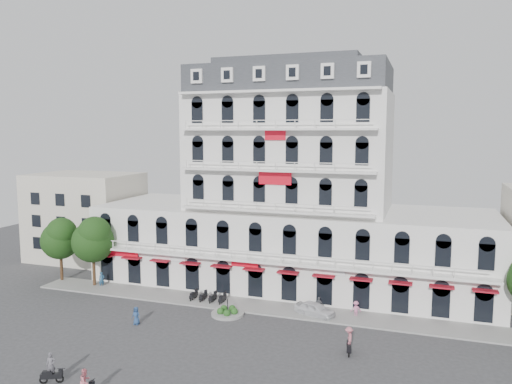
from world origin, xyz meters
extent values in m
plane|color=#38383A|center=(0.00, 0.00, 0.00)|extent=(120.00, 120.00, 0.00)
cube|color=gray|center=(0.00, 9.00, 0.08)|extent=(53.00, 4.00, 0.16)
cube|color=silver|center=(0.00, 18.00, 4.50)|extent=(45.00, 14.00, 9.00)
cube|color=silver|center=(0.00, 18.00, 15.50)|extent=(22.00, 12.00, 13.00)
cube|color=#2D3035|center=(0.00, 18.00, 23.50)|extent=(21.56, 11.76, 3.00)
cube|color=#2D3035|center=(0.00, 18.00, 25.40)|extent=(15.84, 8.64, 0.80)
cube|color=maroon|center=(0.00, 10.50, 3.50)|extent=(40.50, 1.00, 0.15)
cube|color=#B40B1B|center=(0.00, 11.88, 13.00)|extent=(3.50, 0.10, 1.40)
cube|color=beige|center=(-30.00, 20.00, 6.00)|extent=(14.00, 10.00, 12.00)
cylinder|color=gray|center=(-3.00, 6.00, 0.12)|extent=(3.20, 3.20, 0.24)
cylinder|color=black|center=(-3.00, 6.00, 0.90)|extent=(0.08, 0.08, 1.40)
sphere|color=#1D4A18|center=(-2.30, 6.00, 0.45)|extent=(0.70, 0.70, 0.70)
sphere|color=#1D4A18|center=(-2.78, 6.66, 0.45)|extent=(0.70, 0.70, 0.70)
sphere|color=#1D4A18|center=(-3.56, 6.42, 0.45)|extent=(0.70, 0.70, 0.70)
sphere|color=#1D4A18|center=(-3.57, 5.60, 0.45)|extent=(0.70, 0.70, 0.70)
sphere|color=#1D4A18|center=(-2.80, 5.33, 0.45)|extent=(0.70, 0.70, 0.70)
cylinder|color=#382314|center=(-26.00, 10.00, 1.76)|extent=(0.36, 0.36, 3.52)
sphere|color=#133310|center=(-26.00, 10.00, 4.96)|extent=(4.48, 4.48, 4.48)
sphere|color=#133310|center=(-25.50, 9.70, 6.00)|extent=(3.52, 3.52, 3.52)
sphere|color=#133310|center=(-26.40, 10.30, 5.60)|extent=(3.20, 3.20, 3.20)
cylinder|color=#382314|center=(-21.00, 9.50, 1.87)|extent=(0.36, 0.36, 3.74)
sphere|color=#133310|center=(-21.00, 9.50, 5.27)|extent=(4.76, 4.76, 4.76)
sphere|color=#133310|center=(-20.50, 9.20, 6.38)|extent=(3.74, 3.74, 3.74)
sphere|color=#133310|center=(-21.40, 9.80, 5.95)|extent=(3.40, 3.40, 3.40)
imported|color=silver|center=(5.10, 8.49, 0.69)|extent=(4.36, 2.81, 1.38)
cube|color=black|center=(-9.82, -10.35, 0.55)|extent=(1.50, 0.97, 0.35)
torus|color=black|center=(-9.33, -10.11, 0.28)|extent=(0.59, 0.37, 0.60)
torus|color=black|center=(-10.32, -10.59, 0.28)|extent=(0.59, 0.37, 0.60)
imported|color=#5C5A62|center=(-9.82, -10.35, 1.35)|extent=(0.78, 0.67, 1.80)
imported|color=#DE7585|center=(-6.05, -11.47, 1.33)|extent=(0.68, 0.86, 1.75)
cube|color=black|center=(9.44, 1.19, 0.55)|extent=(0.59, 1.54, 0.35)
torus|color=black|center=(9.53, 0.65, 0.28)|extent=(0.21, 0.61, 0.60)
torus|color=black|center=(9.35, 1.73, 0.28)|extent=(0.21, 0.61, 0.60)
imported|color=#C76978|center=(9.44, 1.19, 1.35)|extent=(0.84, 1.25, 1.79)
imported|color=navy|center=(-10.11, 1.06, 0.84)|extent=(0.83, 0.55, 1.68)
imported|color=#4C4D52|center=(5.29, 9.50, 0.79)|extent=(0.93, 0.39, 1.59)
imported|color=#C96A97|center=(8.89, 9.50, 0.79)|extent=(1.16, 0.90, 1.59)
imported|color=#275076|center=(-20.00, 9.50, 0.90)|extent=(0.72, 0.78, 1.79)
camera|label=1|loc=(14.74, -37.37, 17.70)|focal=35.00mm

